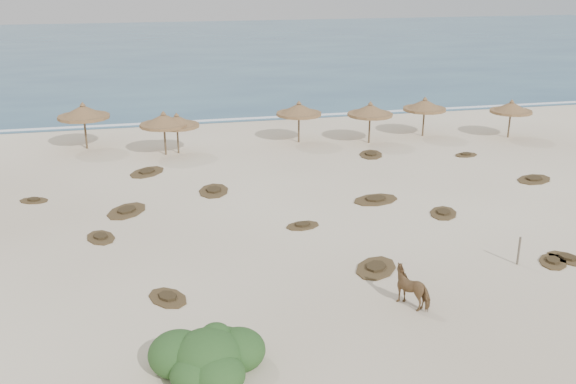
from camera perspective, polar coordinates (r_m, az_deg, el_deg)
name	(u,v)px	position (r m, az deg, el deg)	size (l,w,h in m)	color
ground	(348,256)	(26.47, 5.34, -5.70)	(160.00, 160.00, 0.00)	#F8EDCB
ocean	(191,48)	(98.66, -8.64, 12.57)	(200.00, 100.00, 0.01)	navy
foam_line	(244,119)	(50.58, -3.90, 6.51)	(70.00, 0.60, 0.01)	white
palapa_0	(83,112)	(43.46, -17.73, 6.75)	(3.35, 3.35, 3.08)	brown
palapa_1	(177,122)	(40.99, -9.85, 6.17)	(3.54, 3.54, 2.63)	brown
palapa_2	(164,121)	(40.75, -10.99, 6.23)	(3.65, 3.65, 2.82)	brown
palapa_3	(299,110)	(43.08, 0.98, 7.30)	(3.42, 3.42, 2.85)	brown
palapa_4	(370,111)	(43.27, 7.32, 7.19)	(3.13, 3.13, 2.83)	brown
palapa_5	(425,105)	(45.74, 12.05, 7.53)	(3.08, 3.08, 2.79)	brown
palapa_6	(511,108)	(46.93, 19.23, 7.08)	(3.73, 3.73, 2.69)	brown
horse	(413,287)	(22.90, 11.07, -8.30)	(0.72, 1.59, 1.34)	olive
fence_post_near	(519,251)	(27.00, 19.83, -4.94)	(0.09, 0.09, 1.18)	brown
bush	(208,357)	(19.26, -7.11, -14.38)	(3.45, 3.04, 1.54)	#315B27
scrub_0	(101,237)	(29.17, -16.32, -3.88)	(1.64, 2.04, 0.16)	brown
scrub_1	(127,211)	(31.97, -14.14, -1.62)	(2.62, 2.94, 0.16)	brown
scrub_2	(303,225)	(29.28, 1.31, -2.98)	(1.80, 1.37, 0.16)	brown
scrub_3	(376,199)	(32.81, 7.79, -0.66)	(2.82, 2.21, 0.16)	brown
scrub_4	(443,213)	(31.63, 13.64, -1.82)	(2.07, 2.31, 0.16)	brown
scrub_5	(534,179)	(38.18, 21.03, 1.07)	(2.74, 2.36, 0.16)	brown
scrub_6	(147,172)	(37.80, -12.42, 1.75)	(2.76, 2.93, 0.16)	brown
scrub_7	(371,154)	(40.80, 7.38, 3.34)	(2.16, 2.60, 0.16)	brown
scrub_8	(34,200)	(34.86, -21.66, -0.68)	(1.70, 1.39, 0.16)	brown
scrub_9	(376,268)	(25.51, 7.82, -6.68)	(2.57, 2.69, 0.16)	brown
scrub_10	(466,155)	(41.92, 15.54, 3.22)	(1.73, 1.31, 0.16)	brown
scrub_11	(168,298)	(23.52, -10.64, -9.20)	(1.87, 2.13, 0.16)	brown
scrub_12	(553,261)	(27.88, 22.49, -5.72)	(1.78, 1.93, 0.16)	brown
scrub_13	(214,191)	(34.04, -6.63, 0.13)	(2.00, 2.65, 0.16)	brown
scrub_14	(567,258)	(28.40, 23.58, -5.42)	(1.69, 1.98, 0.16)	brown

